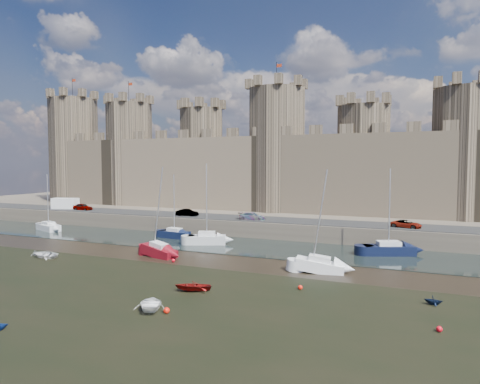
# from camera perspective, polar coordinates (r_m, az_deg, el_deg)

# --- Properties ---
(ground) EXTENTS (160.00, 160.00, 0.00)m
(ground) POSITION_cam_1_polar(r_m,az_deg,el_deg) (42.17, -19.24, -12.08)
(ground) COLOR black
(ground) RESTS_ON ground
(seaweed_patch) EXTENTS (70.00, 34.00, 0.01)m
(seaweed_patch) POSITION_cam_1_polar(r_m,az_deg,el_deg) (38.13, -25.47, -13.94)
(seaweed_patch) COLOR black
(seaweed_patch) RESTS_ON ground
(water_channel) EXTENTS (160.00, 12.00, 0.08)m
(water_channel) POSITION_cam_1_polar(r_m,az_deg,el_deg) (61.59, -4.00, -6.84)
(water_channel) COLOR black
(water_channel) RESTS_ON ground
(quay) EXTENTS (160.00, 60.00, 2.50)m
(quay) POSITION_cam_1_polar(r_m,az_deg,el_deg) (94.61, 5.89, -2.39)
(quay) COLOR #4C443A
(quay) RESTS_ON ground
(road) EXTENTS (160.00, 7.00, 0.10)m
(road) POSITION_cam_1_polar(r_m,az_deg,el_deg) (70.16, -0.32, -3.45)
(road) COLOR black
(road) RESTS_ON quay
(castle) EXTENTS (108.50, 11.00, 29.00)m
(castle) POSITION_cam_1_polar(r_m,az_deg,el_deg) (82.87, 3.09, 3.97)
(castle) COLOR #42382B
(castle) RESTS_ON quay
(car_0) EXTENTS (3.99, 1.74, 1.34)m
(car_0) POSITION_cam_1_polar(r_m,az_deg,el_deg) (86.92, -20.23, -1.88)
(car_0) COLOR gray
(car_0) RESTS_ON quay
(car_1) EXTENTS (3.89, 1.64, 1.25)m
(car_1) POSITION_cam_1_polar(r_m,az_deg,el_deg) (72.86, -7.06, -2.76)
(car_1) COLOR gray
(car_1) RESTS_ON quay
(car_2) EXTENTS (4.30, 1.97, 1.22)m
(car_2) POSITION_cam_1_polar(r_m,az_deg,el_deg) (67.59, 1.63, -3.25)
(car_2) COLOR gray
(car_2) RESTS_ON quay
(car_3) EXTENTS (4.38, 2.82, 1.12)m
(car_3) POSITION_cam_1_polar(r_m,az_deg,el_deg) (63.45, 21.31, -4.01)
(car_3) COLOR gray
(car_3) RESTS_ON quay
(van) EXTENTS (5.30, 3.06, 2.17)m
(van) POSITION_cam_1_polar(r_m,az_deg,el_deg) (90.43, -22.27, -1.45)
(van) COLOR white
(van) RESTS_ON quay
(sailboat_0) EXTENTS (5.48, 3.51, 9.55)m
(sailboat_0) POSITION_cam_1_polar(r_m,az_deg,el_deg) (79.64, -24.17, -4.22)
(sailboat_0) COLOR silver
(sailboat_0) RESTS_ON ground
(sailboat_1) EXTENTS (5.02, 2.42, 9.70)m
(sailboat_1) POSITION_cam_1_polar(r_m,az_deg,el_deg) (66.26, -8.74, -5.47)
(sailboat_1) COLOR black
(sailboat_1) RESTS_ON ground
(sailboat_2) EXTENTS (5.64, 3.94, 11.36)m
(sailboat_2) POSITION_cam_1_polar(r_m,az_deg,el_deg) (60.64, -4.45, -6.20)
(sailboat_2) COLOR silver
(sailboat_2) RESTS_ON ground
(sailboat_3) EXTENTS (6.57, 4.52, 10.74)m
(sailboat_3) POSITION_cam_1_polar(r_m,az_deg,el_deg) (56.72, 19.20, -7.16)
(sailboat_3) COLOR black
(sailboat_3) RESTS_ON ground
(sailboat_4) EXTENTS (5.02, 2.87, 11.06)m
(sailboat_4) POSITION_cam_1_polar(r_m,az_deg,el_deg) (53.72, -10.76, -7.65)
(sailboat_4) COLOR maroon
(sailboat_4) RESTS_ON ground
(sailboat_5) EXTENTS (5.28, 2.71, 10.86)m
(sailboat_5) POSITION_cam_1_polar(r_m,az_deg,el_deg) (46.26, 10.57, -9.53)
(sailboat_5) COLOR white
(sailboat_5) RESTS_ON ground
(dinghy_2) EXTENTS (3.88, 4.26, 0.72)m
(dinghy_2) POSITION_cam_1_polar(r_m,az_deg,el_deg) (35.32, -11.74, -14.47)
(dinghy_2) COLOR silver
(dinghy_2) RESTS_ON ground
(dinghy_3) EXTENTS (1.63, 1.59, 0.66)m
(dinghy_3) POSITION_cam_1_polar(r_m,az_deg,el_deg) (59.15, -25.65, -7.36)
(dinghy_3) COLOR white
(dinghy_3) RESTS_ON ground
(dinghy_4) EXTENTS (3.97, 3.70, 0.67)m
(dinghy_4) POSITION_cam_1_polar(r_m,az_deg,el_deg) (39.45, -6.30, -12.49)
(dinghy_4) COLOR maroon
(dinghy_4) RESTS_ON ground
(dinghy_6) EXTENTS (3.45, 2.68, 0.66)m
(dinghy_6) POSITION_cam_1_polar(r_m,az_deg,el_deg) (57.20, -24.55, -7.70)
(dinghy_6) COLOR silver
(dinghy_6) RESTS_ON ground
(dinghy_7) EXTENTS (1.59, 1.43, 0.74)m
(dinghy_7) POSITION_cam_1_polar(r_m,az_deg,el_deg) (38.78, 24.38, -13.04)
(dinghy_7) COLOR black
(dinghy_7) RESTS_ON ground
(buoy_1) EXTENTS (0.40, 0.40, 0.40)m
(buoy_1) POSITION_cam_1_polar(r_m,az_deg,el_deg) (50.67, -8.86, -9.01)
(buoy_1) COLOR #FF0B1D
(buoy_1) RESTS_ON ground
(buoy_2) EXTENTS (0.48, 0.48, 0.48)m
(buoy_2) POSITION_cam_1_polar(r_m,az_deg,el_deg) (34.16, -9.76, -15.30)
(buoy_2) COLOR #FF1C0B
(buoy_2) RESTS_ON ground
(buoy_3) EXTENTS (0.42, 0.42, 0.42)m
(buoy_3) POSITION_cam_1_polar(r_m,az_deg,el_deg) (39.96, 8.04, -12.48)
(buoy_3) COLOR red
(buoy_3) RESTS_ON ground
(buoy_5) EXTENTS (0.41, 0.41, 0.41)m
(buoy_5) POSITION_cam_1_polar(r_m,az_deg,el_deg) (33.22, 25.05, -16.22)
(buoy_5) COLOR red
(buoy_5) RESTS_ON ground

